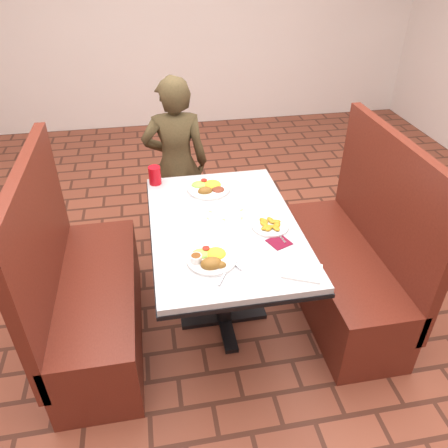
{
  "coord_description": "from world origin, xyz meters",
  "views": [
    {
      "loc": [
        -0.36,
        -1.96,
        2.1
      ],
      "look_at": [
        0.0,
        0.0,
        0.75
      ],
      "focal_mm": 35.0,
      "sensor_mm": 36.0,
      "label": 1
    }
  ],
  "objects_px": {
    "dining_table": "(224,238)",
    "diner_person": "(177,165)",
    "booth_bench_left": "(88,298)",
    "booth_bench_right": "(348,266)",
    "red_tumbler": "(155,175)",
    "plantain_plate": "(270,226)",
    "far_dinner_plate": "(209,186)",
    "near_dinner_plate": "(211,257)"
  },
  "relations": [
    {
      "from": "red_tumbler",
      "to": "booth_bench_right",
      "type": "bearing_deg",
      "value": -24.97
    },
    {
      "from": "booth_bench_right",
      "to": "plantain_plate",
      "type": "height_order",
      "value": "booth_bench_right"
    },
    {
      "from": "dining_table",
      "to": "far_dinner_plate",
      "type": "distance_m",
      "value": 0.41
    },
    {
      "from": "dining_table",
      "to": "plantain_plate",
      "type": "bearing_deg",
      "value": -18.15
    },
    {
      "from": "booth_bench_left",
      "to": "booth_bench_right",
      "type": "distance_m",
      "value": 1.6
    },
    {
      "from": "diner_person",
      "to": "booth_bench_left",
      "type": "bearing_deg",
      "value": 59.01
    },
    {
      "from": "near_dinner_plate",
      "to": "plantain_plate",
      "type": "xyz_separation_m",
      "value": [
        0.36,
        0.23,
        -0.01
      ]
    },
    {
      "from": "diner_person",
      "to": "plantain_plate",
      "type": "xyz_separation_m",
      "value": [
        0.42,
        -1.05,
        0.11
      ]
    },
    {
      "from": "booth_bench_left",
      "to": "booth_bench_right",
      "type": "height_order",
      "value": "same"
    },
    {
      "from": "diner_person",
      "to": "red_tumbler",
      "type": "xyz_separation_m",
      "value": [
        -0.17,
        -0.44,
        0.15
      ]
    },
    {
      "from": "booth_bench_right",
      "to": "plantain_plate",
      "type": "xyz_separation_m",
      "value": [
        -0.56,
        -0.08,
        0.43
      ]
    },
    {
      "from": "dining_table",
      "to": "far_dinner_plate",
      "type": "xyz_separation_m",
      "value": [
        -0.03,
        0.39,
        0.12
      ]
    },
    {
      "from": "booth_bench_left",
      "to": "plantain_plate",
      "type": "xyz_separation_m",
      "value": [
        1.04,
        -0.08,
        0.43
      ]
    },
    {
      "from": "dining_table",
      "to": "near_dinner_plate",
      "type": "relative_size",
      "value": 4.97
    },
    {
      "from": "booth_bench_right",
      "to": "near_dinner_plate",
      "type": "distance_m",
      "value": 1.07
    },
    {
      "from": "red_tumbler",
      "to": "plantain_plate",
      "type": "bearing_deg",
      "value": -46.17
    },
    {
      "from": "near_dinner_plate",
      "to": "plantain_plate",
      "type": "bearing_deg",
      "value": 32.35
    },
    {
      "from": "far_dinner_plate",
      "to": "dining_table",
      "type": "bearing_deg",
      "value": -86.26
    },
    {
      "from": "diner_person",
      "to": "far_dinner_plate",
      "type": "distance_m",
      "value": 0.61
    },
    {
      "from": "near_dinner_plate",
      "to": "far_dinner_plate",
      "type": "relative_size",
      "value": 0.93
    },
    {
      "from": "dining_table",
      "to": "booth_bench_left",
      "type": "relative_size",
      "value": 1.01
    },
    {
      "from": "booth_bench_left",
      "to": "far_dinner_plate",
      "type": "xyz_separation_m",
      "value": [
        0.77,
        0.39,
        0.44
      ]
    },
    {
      "from": "red_tumbler",
      "to": "diner_person",
      "type": "bearing_deg",
      "value": 69.03
    },
    {
      "from": "dining_table",
      "to": "diner_person",
      "type": "xyz_separation_m",
      "value": [
        -0.18,
        0.97,
        0.0
      ]
    },
    {
      "from": "dining_table",
      "to": "booth_bench_right",
      "type": "height_order",
      "value": "booth_bench_right"
    },
    {
      "from": "plantain_plate",
      "to": "red_tumbler",
      "type": "bearing_deg",
      "value": 133.83
    },
    {
      "from": "near_dinner_plate",
      "to": "booth_bench_right",
      "type": "bearing_deg",
      "value": 18.52
    },
    {
      "from": "diner_person",
      "to": "booth_bench_right",
      "type": "bearing_deg",
      "value": 136.8
    },
    {
      "from": "booth_bench_left",
      "to": "far_dinner_plate",
      "type": "bearing_deg",
      "value": 27.07
    },
    {
      "from": "diner_person",
      "to": "near_dinner_plate",
      "type": "distance_m",
      "value": 1.28
    },
    {
      "from": "far_dinner_plate",
      "to": "red_tumbler",
      "type": "bearing_deg",
      "value": 156.68
    },
    {
      "from": "plantain_plate",
      "to": "red_tumbler",
      "type": "relative_size",
      "value": 1.7
    },
    {
      "from": "booth_bench_left",
      "to": "booth_bench_right",
      "type": "bearing_deg",
      "value": 0.0
    },
    {
      "from": "dining_table",
      "to": "plantain_plate",
      "type": "height_order",
      "value": "plantain_plate"
    },
    {
      "from": "booth_bench_left",
      "to": "booth_bench_right",
      "type": "relative_size",
      "value": 1.0
    },
    {
      "from": "booth_bench_left",
      "to": "dining_table",
      "type": "bearing_deg",
      "value": 0.0
    },
    {
      "from": "red_tumbler",
      "to": "dining_table",
      "type": "bearing_deg",
      "value": -56.92
    },
    {
      "from": "booth_bench_right",
      "to": "diner_person",
      "type": "distance_m",
      "value": 1.42
    },
    {
      "from": "near_dinner_plate",
      "to": "red_tumbler",
      "type": "relative_size",
      "value": 2.1
    },
    {
      "from": "plantain_plate",
      "to": "diner_person",
      "type": "bearing_deg",
      "value": 111.87
    },
    {
      "from": "dining_table",
      "to": "near_dinner_plate",
      "type": "height_order",
      "value": "near_dinner_plate"
    },
    {
      "from": "dining_table",
      "to": "red_tumbler",
      "type": "height_order",
      "value": "red_tumbler"
    }
  ]
}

